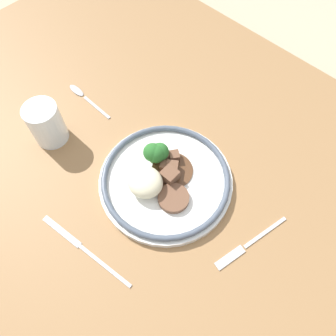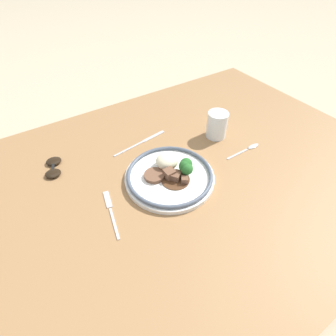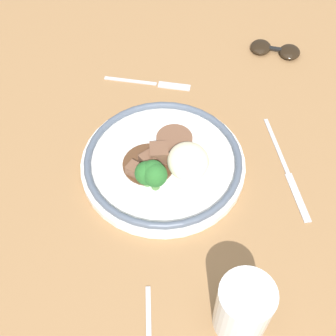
# 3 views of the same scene
# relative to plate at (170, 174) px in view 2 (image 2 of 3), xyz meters

# --- Properties ---
(ground_plane) EXTENTS (8.00, 8.00, 0.00)m
(ground_plane) POSITION_rel_plate_xyz_m (-0.04, -0.00, -0.06)
(ground_plane) COLOR tan
(dining_table) EXTENTS (1.59, 1.03, 0.04)m
(dining_table) POSITION_rel_plate_xyz_m (-0.04, -0.00, -0.04)
(dining_table) COLOR olive
(dining_table) RESTS_ON ground
(plate) EXTENTS (0.28, 0.28, 0.07)m
(plate) POSITION_rel_plate_xyz_m (0.00, 0.00, 0.00)
(plate) COLOR white
(plate) RESTS_ON dining_table
(juice_glass) EXTENTS (0.07, 0.07, 0.10)m
(juice_glass) POSITION_rel_plate_xyz_m (0.26, 0.09, 0.03)
(juice_glass) COLOR orange
(juice_glass) RESTS_ON dining_table
(fork) EXTENTS (0.05, 0.17, 0.00)m
(fork) POSITION_rel_plate_xyz_m (-0.21, -0.01, -0.02)
(fork) COLOR #B7B7BC
(fork) RESTS_ON dining_table
(knife) EXTENTS (0.22, 0.04, 0.00)m
(knife) POSITION_rel_plate_xyz_m (0.01, 0.21, -0.02)
(knife) COLOR #B7B7BC
(knife) RESTS_ON dining_table
(spoon) EXTENTS (0.15, 0.02, 0.01)m
(spoon) POSITION_rel_plate_xyz_m (0.32, -0.03, -0.02)
(spoon) COLOR #B7B7BC
(spoon) RESTS_ON dining_table
(sunglasses) EXTENTS (0.08, 0.11, 0.02)m
(sunglasses) POSITION_rel_plate_xyz_m (-0.30, 0.24, -0.01)
(sunglasses) COLOR black
(sunglasses) RESTS_ON dining_table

